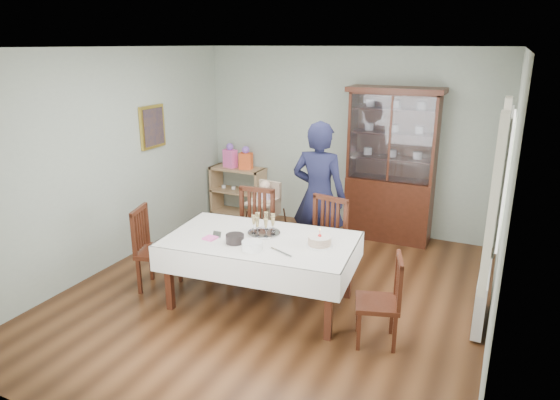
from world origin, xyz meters
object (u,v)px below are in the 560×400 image
Objects in this scene: birthday_cake at (320,241)px; gift_bag_orange at (246,159)px; chair_far_left at (251,251)px; gift_bag_pink at (230,157)px; chair_far_right at (320,262)px; champagne_tray at (264,228)px; chair_end_right at (378,317)px; woman at (319,196)px; dining_table at (261,271)px; china_cabinet at (391,163)px; sideboard at (238,191)px; high_chair at (266,223)px; chair_end_left at (158,264)px.

gift_bag_orange reaches higher than birthday_cake.
chair_far_left is 1.27m from birthday_cake.
chair_far_left is at bearing -54.04° from gift_bag_pink.
champagne_tray is at bearing -122.94° from chair_far_right.
woman reaches higher than chair_end_right.
champagne_tray is 0.91× the size of gift_bag_pink.
chair_far_left reaches higher than dining_table.
gift_bag_pink is at bearing 179.97° from china_cabinet.
woman reaches higher than gift_bag_pink.
gift_bag_pink is 0.29m from gift_bag_orange.
china_cabinet is 2.60m from sideboard.
high_chair is at bearing -51.40° from gift_bag_orange.
high_chair is 1.77m from gift_bag_pink.
champagne_tray reaches higher than birthday_cake.
birthday_cake is at bearing -38.94° from high_chair.
gift_bag_orange is (-1.75, 1.35, 0.03)m from woman.
chair_far_left is at bearing 126.50° from dining_table.
chair_end_left is 2.77m from gift_bag_orange.
chair_end_right is 0.47× the size of woman.
china_cabinet is at bearing 70.72° from champagne_tray.
dining_table is 2.16× the size of chair_end_left.
dining_table is 0.77m from chair_far_right.
chair_far_right is at bearing -100.43° from china_cabinet.
chair_end_left is at bearing -83.99° from gift_bag_orange.
champagne_tray is (-0.83, -2.37, -0.30)m from china_cabinet.
woman reaches higher than dining_table.
chair_end_left is at bearing 40.89° from woman.
chair_end_right is (3.05, -2.73, -0.14)m from sideboard.
chair_end_right is at bearing -30.86° from chair_far_right.
chair_end_left is 2.45× the size of gift_bag_pink.
gift_bag_orange is at bearing -150.21° from chair_end_right.
gift_bag_orange is at bearing 179.96° from china_cabinet.
chair_far_right is (-0.35, -1.88, -0.81)m from china_cabinet.
champagne_tray is 0.67m from birthday_cake.
chair_end_left is 2.70× the size of champagne_tray.
woman is 1.17m from birthday_cake.
chair_far_left is at bearing -60.11° from gift_bag_orange.
chair_end_right is at bearing -21.67° from birthday_cake.
birthday_cake is (-0.71, 0.28, 0.55)m from chair_end_right.
chair_end_right is (1.77, -0.78, -0.05)m from chair_far_left.
chair_far_right is (2.15, -1.90, -0.08)m from sideboard.
champagne_tray is at bearing -109.28° from china_cabinet.
china_cabinet reaches higher than gift_bag_pink.
champagne_tray is at bearing 101.05° from dining_table.
gift_bag_orange is (-2.88, 2.71, 0.70)m from chair_end_right.
high_chair is (0.64, 1.52, 0.10)m from chair_end_left.
sideboard is 0.48× the size of woman.
chair_end_left is (-0.83, -0.75, -0.03)m from chair_far_left.
chair_far_right is 0.76m from birthday_cake.
sideboard is 1.60m from high_chair.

